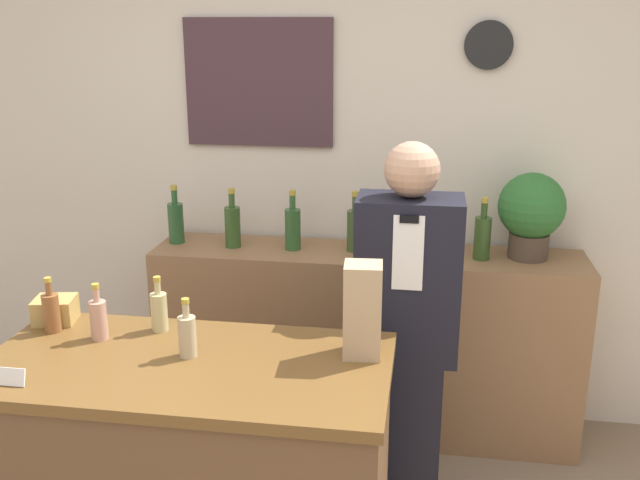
% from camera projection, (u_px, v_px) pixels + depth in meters
% --- Properties ---
extents(back_wall, '(5.20, 0.09, 2.70)m').
position_uv_depth(back_wall, '(332.00, 162.00, 3.65)').
color(back_wall, beige).
rests_on(back_wall, ground_plane).
extents(back_shelf, '(2.11, 0.41, 0.96)m').
position_uv_depth(back_shelf, '(365.00, 342.00, 3.62)').
color(back_shelf, '#8E6642').
rests_on(back_shelf, ground_plane).
extents(shopkeeper, '(0.41, 0.26, 1.62)m').
position_uv_depth(shopkeeper, '(405.00, 342.00, 2.86)').
color(shopkeeper, black).
rests_on(shopkeeper, ground_plane).
extents(potted_plant, '(0.31, 0.31, 0.41)m').
position_uv_depth(potted_plant, '(531.00, 211.00, 3.33)').
color(potted_plant, '#4C3D2D').
rests_on(potted_plant, back_shelf).
extents(paper_bag, '(0.13, 0.13, 0.32)m').
position_uv_depth(paper_bag, '(363.00, 310.00, 2.37)').
color(paper_bag, tan).
rests_on(paper_bag, display_counter).
extents(price_card_left, '(0.09, 0.02, 0.06)m').
position_uv_depth(price_card_left, '(11.00, 377.00, 2.20)').
color(price_card_left, white).
rests_on(price_card_left, display_counter).
extents(gift_box, '(0.17, 0.15, 0.09)m').
position_uv_depth(gift_box, '(55.00, 310.00, 2.67)').
color(gift_box, tan).
rests_on(gift_box, display_counter).
extents(counter_bottle_0, '(0.06, 0.06, 0.21)m').
position_uv_depth(counter_bottle_0, '(51.00, 311.00, 2.58)').
color(counter_bottle_0, brown).
rests_on(counter_bottle_0, display_counter).
extents(counter_bottle_1, '(0.06, 0.06, 0.21)m').
position_uv_depth(counter_bottle_1, '(98.00, 318.00, 2.52)').
color(counter_bottle_1, tan).
rests_on(counter_bottle_1, display_counter).
extents(counter_bottle_2, '(0.06, 0.06, 0.21)m').
position_uv_depth(counter_bottle_2, '(159.00, 310.00, 2.59)').
color(counter_bottle_2, tan).
rests_on(counter_bottle_2, display_counter).
extents(counter_bottle_3, '(0.06, 0.06, 0.21)m').
position_uv_depth(counter_bottle_3, '(187.00, 335.00, 2.38)').
color(counter_bottle_3, tan).
rests_on(counter_bottle_3, display_counter).
extents(shelf_bottle_0, '(0.08, 0.08, 0.30)m').
position_uv_depth(shelf_bottle_0, '(176.00, 221.00, 3.61)').
color(shelf_bottle_0, '#28512A').
rests_on(shelf_bottle_0, back_shelf).
extents(shelf_bottle_1, '(0.08, 0.08, 0.30)m').
position_uv_depth(shelf_bottle_1, '(233.00, 225.00, 3.54)').
color(shelf_bottle_1, '#305022').
rests_on(shelf_bottle_1, back_shelf).
extents(shelf_bottle_2, '(0.08, 0.08, 0.30)m').
position_uv_depth(shelf_bottle_2, '(293.00, 227.00, 3.50)').
color(shelf_bottle_2, '#2C5629').
rests_on(shelf_bottle_2, back_shelf).
extents(shelf_bottle_3, '(0.08, 0.08, 0.30)m').
position_uv_depth(shelf_bottle_3, '(355.00, 229.00, 3.48)').
color(shelf_bottle_3, '#344B25').
rests_on(shelf_bottle_3, back_shelf).
extents(shelf_bottle_4, '(0.08, 0.08, 0.30)m').
position_uv_depth(shelf_bottle_4, '(417.00, 232.00, 3.42)').
color(shelf_bottle_4, '#2E551C').
rests_on(shelf_bottle_4, back_shelf).
extents(shelf_bottle_5, '(0.08, 0.08, 0.30)m').
position_uv_depth(shelf_bottle_5, '(482.00, 236.00, 3.35)').
color(shelf_bottle_5, '#2F4C1F').
rests_on(shelf_bottle_5, back_shelf).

